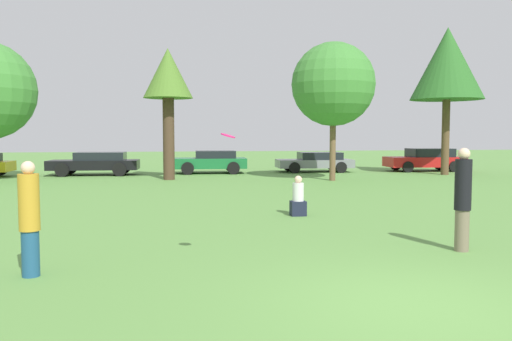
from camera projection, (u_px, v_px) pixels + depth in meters
The scene contains 12 objects.
ground_plane at pixel (417, 307), 6.50m from camera, with size 120.00×120.00×0.00m, color #5B8E42.
person_thrower at pixel (29, 218), 7.83m from camera, with size 0.31×0.31×1.76m.
person_catcher at pixel (463, 198), 9.54m from camera, with size 0.30×0.30×1.91m.
frisbee at pixel (228, 136), 8.11m from camera, with size 0.24×0.24×0.10m.
bystander_sitting at pixel (298, 199), 13.75m from camera, with size 0.40×0.33×1.06m.
tree_1 at pixel (168, 79), 24.42m from camera, with size 2.33×2.33×6.20m.
tree_2 at pixel (333, 85), 23.95m from camera, with size 3.86×3.86×6.40m.
tree_3 at pixel (447, 64), 27.37m from camera, with size 3.79×3.79×7.78m.
parked_car_black at pixel (96, 163), 27.38m from camera, with size 4.67×2.11×1.22m.
parked_car_green at pixel (211, 161), 28.71m from camera, with size 4.04×2.17×1.26m.
parked_car_grey at pixel (316, 161), 29.81m from camera, with size 4.37×2.22×1.13m.
parked_car_red at pixel (426, 159), 30.44m from camera, with size 4.55×2.15×1.33m.
Camera 1 is at (-3.06, -5.93, 2.16)m, focal length 36.44 mm.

